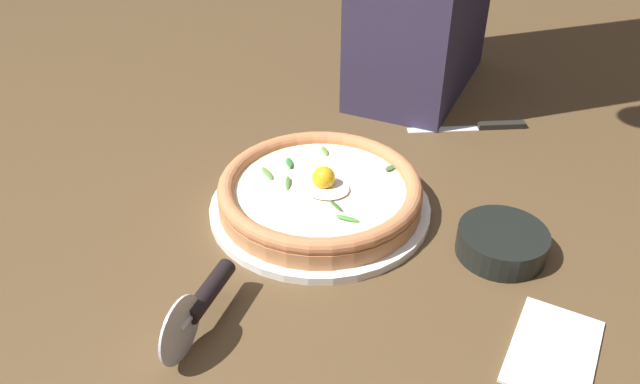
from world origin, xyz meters
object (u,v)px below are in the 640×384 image
at_px(pizza, 320,191).
at_px(table_knife, 484,126).
at_px(side_bowl, 502,242).
at_px(folded_napkin, 554,350).
at_px(pizza_cutter, 201,302).

bearing_deg(pizza, table_knife, 56.43).
distance_m(side_bowl, folded_napkin, 0.17).
height_order(pizza, folded_napkin, pizza).
xyz_separation_m(pizza_cutter, folded_napkin, (0.39, 0.08, -0.04)).
distance_m(table_knife, folded_napkin, 0.51).
bearing_deg(folded_napkin, side_bowl, 113.33).
distance_m(pizza, pizza_cutter, 0.27).
height_order(pizza, pizza_cutter, pizza_cutter).
relative_size(side_bowl, pizza_cutter, 0.79).
relative_size(pizza_cutter, folded_napkin, 1.07).
xyz_separation_m(pizza, table_knife, (0.21, 0.32, -0.03)).
height_order(side_bowl, pizza_cutter, pizza_cutter).
relative_size(table_knife, folded_napkin, 1.47).
bearing_deg(pizza, folded_napkin, -28.89).
height_order(side_bowl, folded_napkin, side_bowl).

